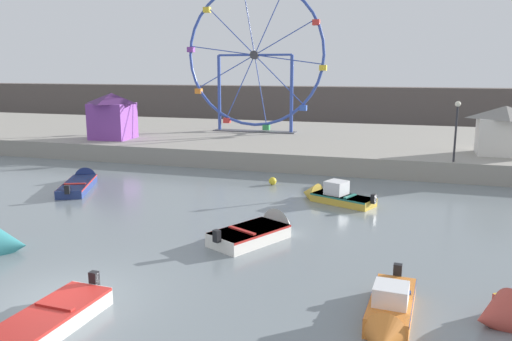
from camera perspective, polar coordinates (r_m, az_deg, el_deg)
The scene contains 12 objects.
ground_plane at distance 15.76m, azimuth -21.16°, elevation -13.54°, with size 240.00×240.00×0.00m, color slate.
quay_promenade at distance 41.69m, azimuth 4.30°, elevation 3.32°, with size 110.00×20.09×1.20m, color gray.
distant_town_skyline at distance 61.84m, azimuth 8.70°, elevation 7.35°, with size 140.00×3.00×4.40m, color #564C47.
motorboat_white_red_stripe at distance 19.71m, azimuth 0.79°, elevation -6.82°, with size 3.15×4.13×1.50m.
motorboat_mustard_yellow at distance 25.17m, azimuth 8.56°, elevation -2.81°, with size 4.03×2.60×1.45m.
motorboat_orange_hull at distance 13.77m, azimuth 14.88°, elevation -15.27°, with size 1.28×3.96×1.27m.
motorboat_navy_blue at distance 29.90m, azimuth -19.17°, elevation -1.21°, with size 3.35×5.38×1.25m.
ferris_wheel_blue_frame at distance 42.81m, azimuth -0.16°, elevation 12.69°, with size 12.07×1.20×12.34m.
carnival_booth_purple_stall at distance 40.05m, azimuth -15.98°, elevation 6.06°, with size 3.28×3.12×3.49m.
carnival_booth_white_ticket at distance 34.80m, azimuth 26.31°, elevation 4.20°, with size 3.36×2.77×3.04m.
promenade_lamp_near at distance 30.88m, azimuth 21.79°, elevation 5.15°, with size 0.32×0.32×3.48m.
mooring_buoy_orange at distance 28.51m, azimuth 1.90°, elevation -1.20°, with size 0.44×0.44×0.44m, color yellow.
Camera 1 is at (9.22, -11.04, 6.44)m, focal length 35.28 mm.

